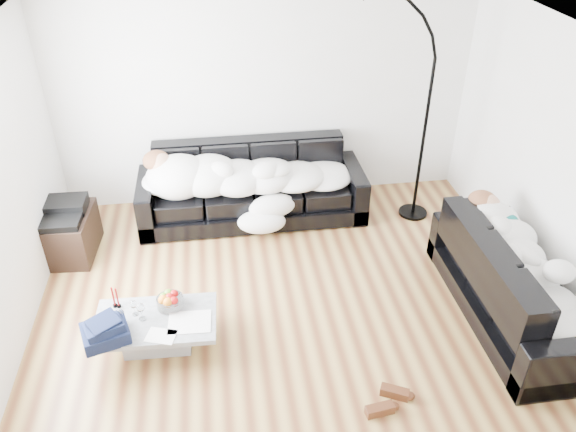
{
  "coord_description": "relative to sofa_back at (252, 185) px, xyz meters",
  "views": [
    {
      "loc": [
        -0.64,
        -4.11,
        3.83
      ],
      "look_at": [
        0.0,
        0.3,
        0.9
      ],
      "focal_mm": 35.0,
      "sensor_mm": 36.0,
      "label": 1
    }
  ],
  "objects": [
    {
      "name": "ground",
      "position": [
        0.23,
        -1.74,
        -0.44
      ],
      "size": [
        5.0,
        5.0,
        0.0
      ],
      "primitive_type": "plane",
      "color": "brown",
      "rests_on": "ground"
    },
    {
      "name": "wall_back",
      "position": [
        0.23,
        0.51,
        0.86
      ],
      "size": [
        5.0,
        0.02,
        2.6
      ],
      "primitive_type": "cube",
      "color": "silver",
      "rests_on": "ground"
    },
    {
      "name": "wall_right",
      "position": [
        2.73,
        -1.74,
        0.86
      ],
      "size": [
        0.02,
        4.5,
        2.6
      ],
      "primitive_type": "cube",
      "color": "silver",
      "rests_on": "ground"
    },
    {
      "name": "ceiling",
      "position": [
        0.23,
        -1.74,
        2.16
      ],
      "size": [
        5.0,
        5.0,
        0.0
      ],
      "primitive_type": "plane",
      "color": "white",
      "rests_on": "ground"
    },
    {
      "name": "sofa_back",
      "position": [
        0.0,
        0.0,
        0.0
      ],
      "size": [
        2.69,
        0.93,
        0.88
      ],
      "primitive_type": "cube",
      "color": "black",
      "rests_on": "ground"
    },
    {
      "name": "sofa_right",
      "position": [
        2.31,
        -2.11,
        -0.01
      ],
      "size": [
        0.9,
        2.1,
        0.85
      ],
      "primitive_type": "cube",
      "rotation": [
        0.0,
        0.0,
        1.57
      ],
      "color": "black",
      "rests_on": "ground"
    },
    {
      "name": "sleeper_back",
      "position": [
        0.0,
        -0.05,
        0.21
      ],
      "size": [
        2.28,
        0.79,
        0.46
      ],
      "primitive_type": null,
      "color": "white",
      "rests_on": "sofa_back"
    },
    {
      "name": "sleeper_right",
      "position": [
        2.31,
        -2.11,
        0.2
      ],
      "size": [
        0.76,
        1.8,
        0.44
      ],
      "primitive_type": null,
      "rotation": [
        0.0,
        0.0,
        1.57
      ],
      "color": "white",
      "rests_on": "sofa_right"
    },
    {
      "name": "teal_cushion",
      "position": [
        2.25,
        -1.46,
        0.28
      ],
      "size": [
        0.42,
        0.38,
        0.2
      ],
      "primitive_type": "ellipsoid",
      "rotation": [
        0.0,
        0.0,
        0.24
      ],
      "color": "#0E6662",
      "rests_on": "sofa_right"
    },
    {
      "name": "coffee_table",
      "position": [
        -1.05,
        -2.04,
        -0.28
      ],
      "size": [
        1.1,
        0.67,
        0.31
      ],
      "primitive_type": "cube",
      "rotation": [
        0.0,
        0.0,
        -0.04
      ],
      "color": "#939699",
      "rests_on": "ground"
    },
    {
      "name": "fruit_bowl",
      "position": [
        -0.92,
        -1.89,
        -0.05
      ],
      "size": [
        0.27,
        0.27,
        0.15
      ],
      "primitive_type": "cylinder",
      "rotation": [
        0.0,
        0.0,
        0.09
      ],
      "color": "white",
      "rests_on": "coffee_table"
    },
    {
      "name": "wine_glass_a",
      "position": [
        -1.23,
        -1.96,
        -0.05
      ],
      "size": [
        0.07,
        0.07,
        0.16
      ],
      "primitive_type": "cylinder",
      "rotation": [
        0.0,
        0.0,
        0.14
      ],
      "color": "white",
      "rests_on": "coffee_table"
    },
    {
      "name": "wine_glass_b",
      "position": [
        -1.34,
        -2.06,
        -0.05
      ],
      "size": [
        0.08,
        0.08,
        0.15
      ],
      "primitive_type": "cylinder",
      "rotation": [
        0.0,
        0.0,
        -0.22
      ],
      "color": "white",
      "rests_on": "coffee_table"
    },
    {
      "name": "wine_glass_c",
      "position": [
        -1.17,
        -2.03,
        -0.04
      ],
      "size": [
        0.09,
        0.09,
        0.18
      ],
      "primitive_type": "cylinder",
      "rotation": [
        0.0,
        0.0,
        0.25
      ],
      "color": "white",
      "rests_on": "coffee_table"
    },
    {
      "name": "candle_left",
      "position": [
        -1.42,
        -1.82,
        -0.01
      ],
      "size": [
        0.05,
        0.05,
        0.22
      ],
      "primitive_type": "cylinder",
      "rotation": [
        0.0,
        0.0,
        0.24
      ],
      "color": "maroon",
      "rests_on": "coffee_table"
    },
    {
      "name": "candle_right",
      "position": [
        -1.39,
        -1.83,
        -0.02
      ],
      "size": [
        0.04,
        0.04,
        0.22
      ],
      "primitive_type": "cylinder",
      "rotation": [
        0.0,
        0.0,
        -0.09
      ],
      "color": "maroon",
      "rests_on": "coffee_table"
    },
    {
      "name": "newspaper_a",
      "position": [
        -0.75,
        -2.13,
        -0.12
      ],
      "size": [
        0.39,
        0.31,
        0.01
      ],
      "primitive_type": "cube",
      "rotation": [
        0.0,
        0.0,
        -0.05
      ],
      "color": "silver",
      "rests_on": "coffee_table"
    },
    {
      "name": "newspaper_b",
      "position": [
        -0.99,
        -2.26,
        -0.12
      ],
      "size": [
        0.29,
        0.25,
        0.01
      ],
      "primitive_type": "cube",
      "rotation": [
        0.0,
        0.0,
        -0.31
      ],
      "color": "silver",
      "rests_on": "coffee_table"
    },
    {
      "name": "navy_jacket",
      "position": [
        -1.47,
        -2.25,
        0.05
      ],
      "size": [
        0.51,
        0.48,
        0.2
      ],
      "primitive_type": null,
      "rotation": [
        0.0,
        0.0,
        0.46
      ],
      "color": "black",
      "rests_on": "coffee_table"
    },
    {
      "name": "shoes",
      "position": [
        0.82,
        -2.99,
        -0.39
      ],
      "size": [
        0.42,
        0.32,
        0.09
      ],
      "primitive_type": null,
      "rotation": [
        0.0,
        0.0,
        -0.07
      ],
      "color": "#472311",
      "rests_on": "ground"
    },
    {
      "name": "av_cabinet",
      "position": [
        -2.07,
        -0.48,
        -0.19
      ],
      "size": [
        0.56,
        0.77,
        0.5
      ],
      "primitive_type": "cube",
      "rotation": [
        0.0,
        0.0,
        -0.08
      ],
      "color": "black",
      "rests_on": "ground"
    },
    {
      "name": "stereo",
      "position": [
        -2.07,
        -0.48,
        0.13
      ],
      "size": [
        0.45,
        0.35,
        0.13
      ],
      "primitive_type": "cube",
      "rotation": [
        0.0,
        0.0,
        -0.03
      ],
      "color": "black",
      "rests_on": "av_cabinet"
    },
    {
      "name": "floor_lamp",
      "position": [
        1.98,
        -0.24,
        0.76
      ],
      "size": [
        0.94,
        0.56,
        2.41
      ],
      "primitive_type": null,
      "rotation": [
        0.0,
        0.0,
        0.25
      ],
      "color": "black",
      "rests_on": "ground"
    }
  ]
}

